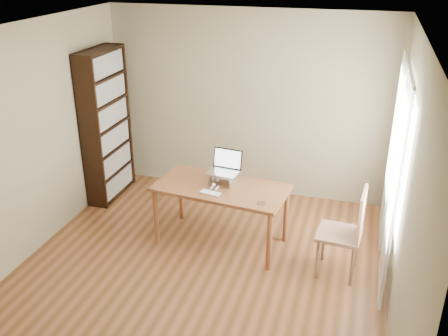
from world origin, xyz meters
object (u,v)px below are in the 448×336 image
Objects in this scene: laptop at (225,166)px; bookshelf at (106,125)px; desk at (221,193)px; keyboard at (211,193)px; cat at (221,177)px; chair at (348,229)px.

bookshelf is at bearing 167.35° from laptop.
desk is 5.94× the size of keyboard.
desk is 3.41× the size of cat.
cat is 0.46× the size of chair.
desk is at bearing -22.98° from bookshelf.
cat is at bearing 171.56° from chair.
chair is at bearing 9.67° from keyboard.
cat is at bearing 96.64° from keyboard.
laptop is at bearing 91.41° from keyboard.
cat is at bearing 114.48° from desk.
cat is (-0.04, 0.11, 0.15)m from desk.
cat is at bearing -131.32° from laptop.
bookshelf is 1.30× the size of desk.
cat is (-0.04, -0.03, -0.13)m from laptop.
bookshelf is 5.50× the size of laptop.
chair is (1.51, -0.35, -0.25)m from cat.
laptop is 0.37× the size of chair.
desk is 1.50m from chair.
chair is (1.53, -0.02, -0.20)m from keyboard.
bookshelf is at bearing 167.48° from chair.
laptop is (-0.00, 0.14, 0.28)m from desk.
desk is 4.23× the size of laptop.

